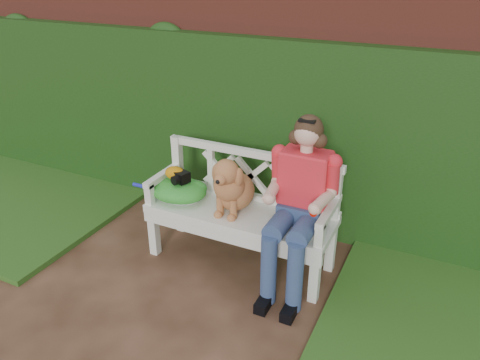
% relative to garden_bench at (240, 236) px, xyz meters
% --- Properties ---
extents(ground, '(60.00, 60.00, 0.00)m').
position_rel_garden_bench_xyz_m(ground, '(-0.29, -0.95, -0.24)').
color(ground, '#311D10').
extents(brick_wall, '(10.00, 0.30, 2.20)m').
position_rel_garden_bench_xyz_m(brick_wall, '(-0.29, 0.95, 0.86)').
color(brick_wall, brown).
rests_on(brick_wall, ground).
extents(ivy_hedge, '(10.00, 0.18, 1.70)m').
position_rel_garden_bench_xyz_m(ivy_hedge, '(-0.29, 0.73, 0.61)').
color(ivy_hedge, '#13360A').
rests_on(ivy_hedge, ground).
extents(grass_left, '(2.60, 2.00, 0.05)m').
position_rel_garden_bench_xyz_m(grass_left, '(-2.69, -0.05, -0.21)').
color(grass_left, '#1F3F16').
rests_on(grass_left, ground).
extents(garden_bench, '(1.60, 0.66, 0.48)m').
position_rel_garden_bench_xyz_m(garden_bench, '(0.00, 0.00, 0.00)').
color(garden_bench, white).
rests_on(garden_bench, ground).
extents(seated_woman, '(0.64, 0.79, 1.27)m').
position_rel_garden_bench_xyz_m(seated_woman, '(0.50, -0.02, 0.39)').
color(seated_woman, '#EC4375').
rests_on(seated_woman, ground).
extents(dog, '(0.46, 0.52, 0.48)m').
position_rel_garden_bench_xyz_m(dog, '(-0.05, -0.01, 0.48)').
color(dog, '#925B2B').
rests_on(dog, garden_bench).
extents(tennis_racket, '(0.75, 0.51, 0.03)m').
position_rel_garden_bench_xyz_m(tennis_racket, '(-0.58, -0.01, 0.26)').
color(tennis_racket, beige).
rests_on(tennis_racket, garden_bench).
extents(green_bag, '(0.58, 0.51, 0.17)m').
position_rel_garden_bench_xyz_m(green_bag, '(-0.55, -0.03, 0.32)').
color(green_bag, green).
rests_on(green_bag, garden_bench).
extents(camera_item, '(0.16, 0.14, 0.09)m').
position_rel_garden_bench_xyz_m(camera_item, '(-0.51, -0.04, 0.45)').
color(camera_item, black).
rests_on(camera_item, green_bag).
extents(baseball_glove, '(0.21, 0.18, 0.11)m').
position_rel_garden_bench_xyz_m(baseball_glove, '(-0.58, -0.02, 0.46)').
color(baseball_glove, '#BB7509').
rests_on(baseball_glove, green_bag).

